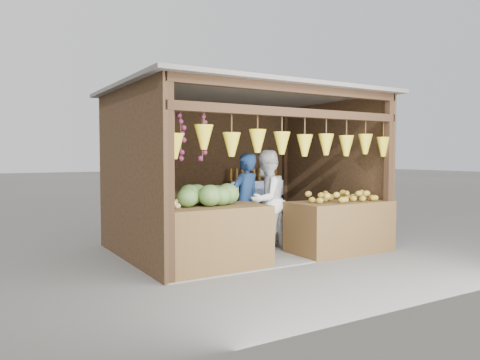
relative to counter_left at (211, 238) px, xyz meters
name	(u,v)px	position (x,y,z in m)	size (l,w,h in m)	color
ground	(243,248)	(1.16, 1.05, -0.44)	(80.00, 80.00, 0.00)	#514F49
stall_structure	(243,151)	(1.12, 1.01, 1.22)	(4.30, 3.30, 2.66)	slate
back_shelf	(254,190)	(2.21, 2.34, 0.43)	(1.25, 0.32, 1.32)	#382314
counter_left	(211,238)	(0.00, 0.00, 0.00)	(1.56, 0.85, 0.89)	#4E321A
counter_right	(340,227)	(2.36, -0.04, -0.02)	(1.70, 0.85, 0.84)	#52371B
stool	(153,247)	(-0.42, 1.17, -0.29)	(0.33, 0.33, 0.31)	black
man_standing	(245,203)	(1.01, 0.73, 0.37)	(0.59, 0.39, 1.63)	navy
woman_standing	(266,201)	(1.37, 0.66, 0.40)	(0.82, 0.64, 1.68)	silver
vendor_seated	(153,202)	(-0.42, 1.17, 0.42)	(0.54, 0.35, 1.11)	#542921
melon_pile	(205,194)	(-0.05, 0.08, 0.60)	(1.00, 0.50, 0.32)	#154412
tanfruit_pile	(171,204)	(-0.60, -0.03, 0.51)	(0.34, 0.40, 0.13)	#A3864B
mango_pile	(341,195)	(2.38, -0.03, 0.50)	(1.40, 0.64, 0.22)	#CA6B1A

